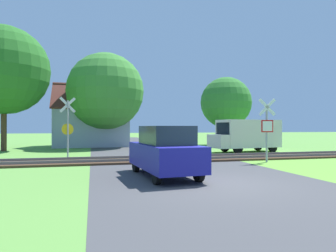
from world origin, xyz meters
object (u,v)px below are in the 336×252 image
object	(u,v)px
tree_right	(226,103)
parked_car	(165,151)
crossing_sign_far	(68,125)
tree_center	(106,91)
house	(91,125)
mail_truck	(246,134)
stop_sign_near	(267,127)
tree_left	(4,70)

from	to	relation	value
tree_right	parked_car	distance (m)	19.52
crossing_sign_far	parked_car	bearing A→B (deg)	-77.66
tree_right	tree_center	xyz separation A→B (m)	(-11.43, -0.37, 0.70)
crossing_sign_far	house	distance (m)	11.03
house	tree_right	world-z (taller)	tree_right
tree_right	mail_truck	world-z (taller)	tree_right
tree_right	parked_car	size ratio (longest dim) A/B	1.59
tree_right	mail_truck	distance (m)	8.61
crossing_sign_far	mail_truck	distance (m)	11.81
tree_center	parked_car	xyz separation A→B (m)	(1.35, -16.03, -3.91)
crossing_sign_far	tree_center	bearing A→B (deg)	59.22
tree_right	house	bearing A→B (deg)	172.42
crossing_sign_far	mail_truck	xyz separation A→B (m)	(11.71, 1.45, -0.64)
stop_sign_near	tree_center	world-z (taller)	tree_center
mail_truck	tree_center	bearing A→B (deg)	43.50
tree_center	parked_car	distance (m)	16.56
crossing_sign_far	parked_car	xyz separation A→B (m)	(3.77, -7.13, -0.98)
stop_sign_near	tree_right	distance (m)	14.34
house	tree_right	bearing A→B (deg)	-9.15
tree_center	parked_car	bearing A→B (deg)	-85.18
tree_center	stop_sign_near	bearing A→B (deg)	-61.10
stop_sign_near	tree_right	xyz separation A→B (m)	(4.17, 13.52, 2.35)
stop_sign_near	house	bearing A→B (deg)	-52.16
mail_truck	parked_car	size ratio (longest dim) A/B	1.24
stop_sign_near	mail_truck	distance (m)	6.06
house	tree_center	bearing A→B (deg)	-61.68
mail_truck	house	bearing A→B (deg)	40.01
stop_sign_near	crossing_sign_far	xyz separation A→B (m)	(-9.68, 4.24, 0.12)
mail_truck	parked_car	xyz separation A→B (m)	(-7.93, -8.57, -0.34)
tree_right	parked_car	bearing A→B (deg)	-121.55
house	tree_right	distance (m)	12.91
stop_sign_near	crossing_sign_far	bearing A→B (deg)	-14.85
parked_car	mail_truck	bearing A→B (deg)	42.04
stop_sign_near	mail_truck	bearing A→B (deg)	-100.83
stop_sign_near	parked_car	bearing A→B (deg)	34.86
tree_right	parked_car	xyz separation A→B (m)	(-10.07, -16.41, -3.22)
house	tree_left	world-z (taller)	tree_left
crossing_sign_far	tree_left	world-z (taller)	tree_left
tree_right	tree_left	xyz separation A→B (m)	(-18.74, -2.73, 1.75)
mail_truck	crossing_sign_far	bearing A→B (deg)	89.31
stop_sign_near	tree_right	bearing A→B (deg)	-98.33
house	mail_truck	xyz separation A→B (m)	(10.46, -9.51, -0.65)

